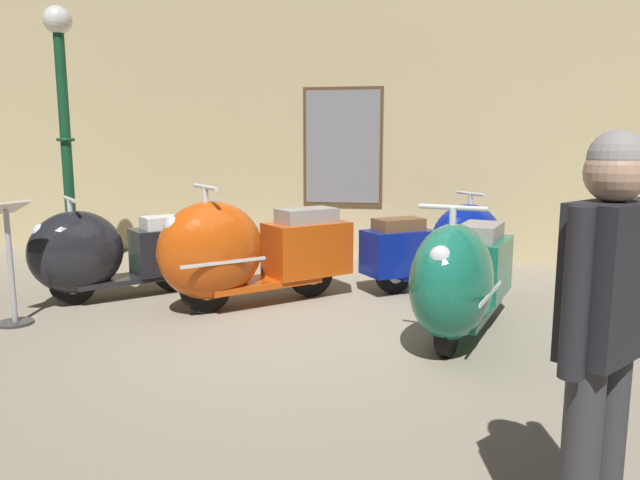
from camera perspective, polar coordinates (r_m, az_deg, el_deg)
ground_plane at (r=4.55m, az=-2.69°, el=-9.81°), size 60.00×60.00×0.00m
showroom_back_wall at (r=7.76m, az=2.96°, el=13.07°), size 18.00×0.24×4.00m
scooter_0 at (r=5.99m, az=-19.72°, el=-1.17°), size 1.51×1.46×1.00m
scooter_1 at (r=5.43m, az=-7.44°, el=-1.10°), size 1.72×1.62×1.13m
scooter_2 at (r=6.30m, az=11.96°, el=-0.42°), size 1.56×1.30×0.98m
scooter_3 at (r=4.58m, az=13.30°, el=-3.59°), size 0.97×1.81×1.06m
lamppost at (r=7.01m, az=-23.15°, el=9.51°), size 0.29×0.29×2.88m
visitor_0 at (r=2.28m, az=25.45°, el=-6.97°), size 0.38×0.42×1.53m
info_stanchion at (r=5.49m, az=-27.37°, el=-2.91°), size 0.30×0.37×1.03m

